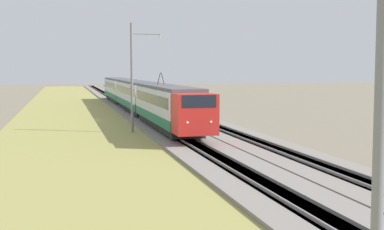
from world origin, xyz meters
The scene contains 8 objects.
ballast_main centered at (50.00, 0.00, 0.15)m, with size 240.00×4.40×0.30m.
ballast_adjacent centered at (50.00, -4.56, 0.15)m, with size 240.00×4.40×0.30m.
track_main centered at (50.00, 0.00, 0.16)m, with size 240.00×1.57×0.45m.
track_adjacent centered at (50.00, -4.56, 0.16)m, with size 240.00×1.57×0.45m.
grass_verge centered at (50.00, 7.12, 0.06)m, with size 240.00×13.63×0.12m.
passenger_train centered at (62.91, 0.00, 2.38)m, with size 61.85×2.91×5.08m.
catenary_mast_near centered at (6.63, 2.99, 4.68)m, with size 0.22×2.56×9.06m.
catenary_mast_mid centered at (42.27, 2.99, 4.74)m, with size 0.22×2.56×9.19m.
Camera 1 is at (-1.93, 8.62, 5.35)m, focal length 50.00 mm.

